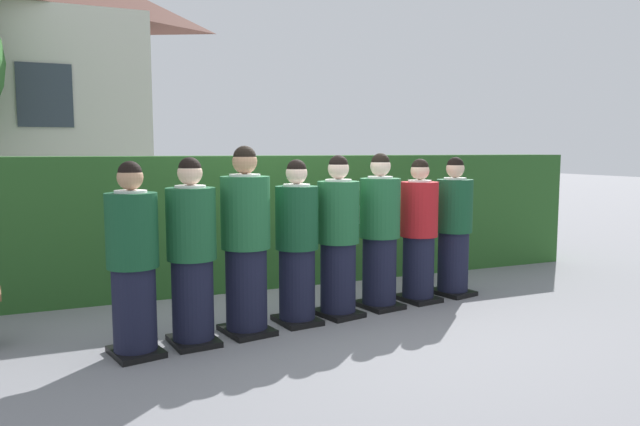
% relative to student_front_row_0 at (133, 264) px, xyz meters
% --- Properties ---
extents(ground_plane, '(60.00, 60.00, 0.00)m').
position_rel_student_front_row_0_xyz_m(ground_plane, '(1.77, 0.34, -0.75)').
color(ground_plane, slate).
extents(student_front_row_0, '(0.45, 0.54, 1.57)m').
position_rel_student_front_row_0_xyz_m(student_front_row_0, '(0.00, 0.00, 0.00)').
color(student_front_row_0, black).
rests_on(student_front_row_0, ground).
extents(student_front_row_1, '(0.42, 0.50, 1.60)m').
position_rel_student_front_row_0_xyz_m(student_front_row_1, '(0.49, 0.09, 0.01)').
color(student_front_row_1, black).
rests_on(student_front_row_1, ground).
extents(student_front_row_2, '(0.47, 0.55, 1.69)m').
position_rel_student_front_row_0_xyz_m(student_front_row_2, '(0.99, 0.20, 0.06)').
color(student_front_row_2, black).
rests_on(student_front_row_2, ground).
extents(student_front_row_3, '(0.41, 0.49, 1.57)m').
position_rel_student_front_row_0_xyz_m(student_front_row_3, '(1.52, 0.32, -0.00)').
color(student_front_row_3, black).
rests_on(student_front_row_3, ground).
extents(student_front_row_4, '(0.47, 0.53, 1.61)m').
position_rel_student_front_row_0_xyz_m(student_front_row_4, '(1.99, 0.39, 0.02)').
color(student_front_row_4, black).
rests_on(student_front_row_4, ground).
extents(student_front_row_5, '(0.45, 0.55, 1.62)m').
position_rel_student_front_row_0_xyz_m(student_front_row_5, '(2.52, 0.51, 0.03)').
color(student_front_row_5, black).
rests_on(student_front_row_5, ground).
extents(student_in_red_blazer, '(0.42, 0.50, 1.56)m').
position_rel_student_front_row_0_xyz_m(student_in_red_blazer, '(3.05, 0.58, -0.00)').
color(student_in_red_blazer, black).
rests_on(student_in_red_blazer, ground).
extents(student_front_row_7, '(0.46, 0.54, 1.58)m').
position_rel_student_front_row_0_xyz_m(student_front_row_7, '(3.57, 0.66, 0.00)').
color(student_front_row_7, black).
rests_on(student_front_row_7, ground).
extents(hedge, '(8.86, 0.70, 1.59)m').
position_rel_student_front_row_0_xyz_m(hedge, '(1.77, 2.07, 0.05)').
color(hedge, '#285623').
rests_on(hedge, ground).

